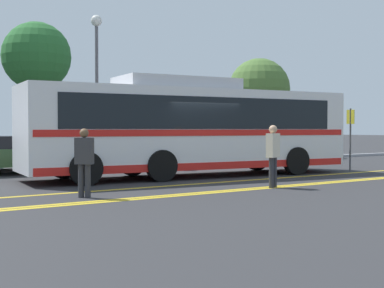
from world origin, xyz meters
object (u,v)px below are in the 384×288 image
tree_1 (37,57)px  tree_2 (259,89)px  parked_car_3 (270,149)px  pedestrian_0 (84,158)px  transit_bus (192,127)px  parked_car_1 (6,155)px  parked_car_2 (159,151)px  bus_stop_sign (350,131)px  pedestrian_2 (273,152)px  street_lamp (97,60)px

tree_1 → tree_2: bearing=-2.4°
parked_car_3 → pedestrian_0: (-12.88, -7.45, 0.28)m
transit_bus → parked_car_1: (-5.08, 4.53, -1.00)m
tree_1 → tree_2: (13.04, -0.55, -0.96)m
transit_bus → tree_1: tree_1 is taller
tree_2 → transit_bus: bearing=-141.4°
parked_car_1 → parked_car_2: bearing=82.1°
parked_car_2 → parked_car_3: (6.46, 0.17, -0.06)m
parked_car_1 → parked_car_2: 6.16m
bus_stop_sign → tree_2: tree_2 is taller
pedestrian_2 → bus_stop_sign: 7.35m
transit_bus → pedestrian_2: bearing=4.4°
transit_bus → parked_car_2: transit_bus is taller
parked_car_2 → tree_1: 7.44m
pedestrian_0 → bus_stop_sign: bearing=54.2°
pedestrian_2 → parked_car_1: bearing=-78.4°
parked_car_1 → pedestrian_0: bearing=-4.9°
tree_1 → parked_car_3: bearing=-25.9°
pedestrian_0 → bus_stop_sign: (11.99, 1.88, 0.61)m
pedestrian_2 → street_lamp: (-0.66, 10.34, 3.61)m
parked_car_2 → pedestrian_0: 9.71m
pedestrian_0 → pedestrian_2: (5.22, -0.95, 0.06)m
pedestrian_0 → tree_2: bearing=81.7°
pedestrian_0 → bus_stop_sign: 12.15m
parked_car_2 → parked_car_3: size_ratio=0.95×
transit_bus → parked_car_1: 6.88m
pedestrian_2 → tree_2: size_ratio=0.30×
transit_bus → street_lamp: (-0.80, 6.10, 2.90)m
parked_car_2 → street_lamp: street_lamp is taller
parked_car_1 → pedestrian_2: pedestrian_2 is taller
pedestrian_2 → tree_2: (10.72, 12.70, 2.98)m
tree_1 → tree_2: tree_1 is taller
street_lamp → tree_1: 3.37m
parked_car_3 → tree_2: bearing=-31.2°
street_lamp → pedestrian_0: bearing=-115.9°
pedestrian_2 → tree_1: size_ratio=0.27×
parked_car_2 → street_lamp: size_ratio=0.66×
parked_car_1 → pedestrian_2: size_ratio=2.80×
parked_car_2 → tree_1: bearing=-140.3°
tree_2 → bus_stop_sign: bearing=-111.8°
transit_bus → parked_car_1: bearing=-125.5°
pedestrian_2 → bus_stop_sign: (6.77, 2.83, 0.55)m
pedestrian_0 → tree_2: size_ratio=0.29×
pedestrian_0 → bus_stop_sign: bus_stop_sign is taller
pedestrian_2 → tree_2: 16.89m
parked_car_2 → tree_2: (9.53, 4.47, 3.26)m
parked_car_3 → tree_2: (3.07, 4.30, 3.32)m
bus_stop_sign → parked_car_2: bearing=-127.9°
parked_car_1 → tree_2: tree_2 is taller
parked_car_3 → tree_2: 6.24m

